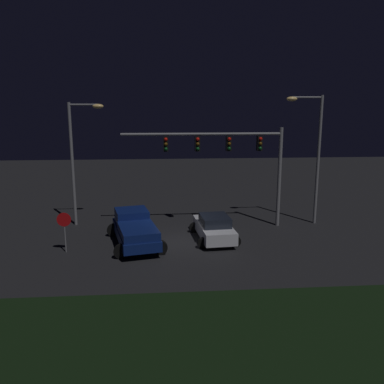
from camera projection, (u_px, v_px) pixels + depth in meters
The scene contains 8 objects.
ground_plane at pixel (180, 242), 23.27m from camera, with size 80.00×80.00×0.00m, color black.
grass_median at pixel (195, 337), 13.51m from camera, with size 20.27×6.69×0.10m, color black.
pickup_truck at pixel (135, 227), 22.82m from camera, with size 3.63×5.70×1.80m.
car_sedan at pixel (214, 227), 23.68m from camera, with size 2.72×4.53×1.51m.
traffic_signal_gantry at pixel (229, 151), 25.42m from camera, with size 10.32×0.56×6.50m.
street_lamp_left at pixel (78, 150), 25.88m from camera, with size 2.28×0.44×8.07m.
street_lamp_right at pixel (312, 145), 26.15m from camera, with size 2.45×0.44×8.53m.
stop_sign at pixel (64, 225), 21.36m from camera, with size 0.76×0.08×2.23m.
Camera 1 is at (-1.07, -22.16, 7.65)m, focal length 37.25 mm.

